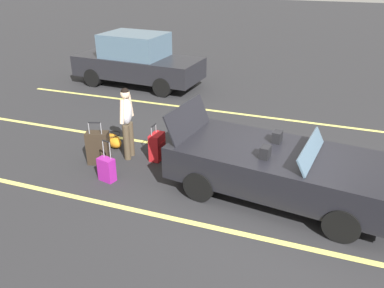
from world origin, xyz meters
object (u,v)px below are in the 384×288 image
suitcase_small_carryon (107,169)px  parked_sedan_near (137,60)px  convertible_car (290,171)px  traveler_person (127,119)px  suitcase_medium_bright (157,147)px  duffel_bag (113,140)px  suitcase_large_black (98,148)px

suitcase_small_carryon → parked_sedan_near: parked_sedan_near is taller
convertible_car → traveler_person: size_ratio=2.64×
suitcase_medium_bright → duffel_bag: 1.31m
suitcase_large_black → suitcase_small_carryon: size_ratio=1.16×
traveler_person → duffel_bag: bearing=147.5°
suitcase_large_black → parked_sedan_near: parked_sedan_near is taller
duffel_bag → parked_sedan_near: parked_sedan_near is taller
suitcase_large_black → parked_sedan_near: 6.00m
suitcase_large_black → suitcase_medium_bright: (1.14, 0.61, -0.06)m
traveler_person → parked_sedan_near: size_ratio=0.36×
suitcase_large_black → duffel_bag: (-0.14, 0.84, -0.21)m
suitcase_medium_bright → traveler_person: traveler_person is taller
convertible_car → suitcase_small_carryon: bearing=-163.0°
duffel_bag → traveler_person: bearing=-29.6°
suitcase_large_black → parked_sedan_near: (-1.91, 5.67, 0.52)m
duffel_bag → parked_sedan_near: size_ratio=0.15×
suitcase_large_black → duffel_bag: size_ratio=1.46×
convertible_car → suitcase_small_carryon: 3.64m
suitcase_large_black → parked_sedan_near: size_ratio=0.22×
convertible_car → suitcase_small_carryon: (-3.58, -0.59, -0.34)m
suitcase_medium_bright → duffel_bag: suitcase_medium_bright is taller
duffel_bag → suitcase_medium_bright: bearing=-10.2°
duffel_bag → convertible_car: bearing=-11.3°
convertible_car → traveler_person: bearing=179.9°
suitcase_small_carryon → suitcase_medium_bright: bearing=167.8°
suitcase_medium_bright → duffel_bag: size_ratio=1.19×
suitcase_small_carryon → duffel_bag: bearing=-140.9°
duffel_bag → traveler_person: 1.06m
traveler_person → parked_sedan_near: 5.72m
traveler_person → parked_sedan_near: parked_sedan_near is taller
duffel_bag → traveler_person: (0.64, -0.36, 0.77)m
traveler_person → suitcase_large_black: bearing=-138.9°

